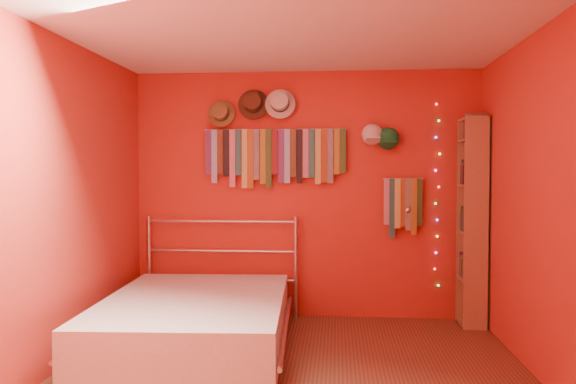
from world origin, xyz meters
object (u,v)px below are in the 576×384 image
(tie_rack, at_px, (274,154))
(bed, at_px, (195,321))
(reading_lamp, at_px, (407,210))
(bookshelf, at_px, (477,220))

(tie_rack, bearing_deg, bed, -115.96)
(reading_lamp, relative_size, bookshelf, 0.13)
(reading_lamp, distance_m, bed, 2.26)
(tie_rack, xyz_separation_m, bookshelf, (1.97, -0.16, -0.64))
(bed, bearing_deg, bookshelf, 17.90)
(bookshelf, bearing_deg, tie_rack, 175.49)
(tie_rack, relative_size, bed, 0.67)
(bed, bearing_deg, tie_rack, 61.10)
(reading_lamp, bearing_deg, tie_rack, 173.68)
(bookshelf, distance_m, bed, 2.80)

